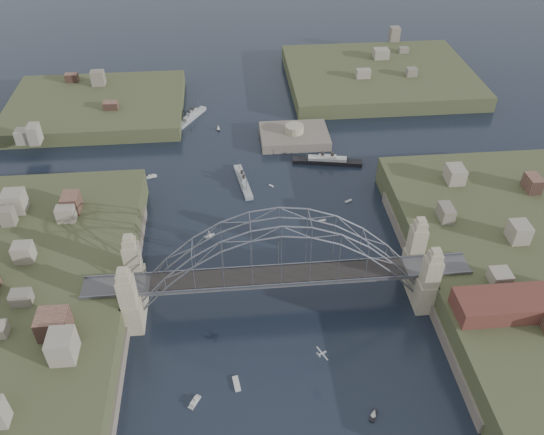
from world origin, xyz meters
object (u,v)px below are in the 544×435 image
(bridge, at_px, (280,262))
(fort_island, at_px, (294,141))
(naval_cruiser_near, at_px, (243,181))
(ocean_liner, at_px, (327,161))
(naval_cruiser_far, at_px, (192,117))
(wharf_shed, at_px, (505,305))

(bridge, xyz_separation_m, fort_island, (12.00, 70.00, -12.66))
(naval_cruiser_near, distance_m, ocean_liner, 27.60)
(fort_island, relative_size, naval_cruiser_far, 1.50)
(bridge, bearing_deg, fort_island, 80.27)
(naval_cruiser_near, xyz_separation_m, ocean_liner, (26.24, 8.54, 0.02))
(naval_cruiser_near, distance_m, naval_cruiser_far, 43.48)
(wharf_shed, relative_size, ocean_liner, 0.93)
(fort_island, height_order, naval_cruiser_far, fort_island)
(bridge, bearing_deg, naval_cruiser_far, 103.96)
(wharf_shed, height_order, naval_cruiser_near, wharf_shed)
(naval_cruiser_near, bearing_deg, ocean_liner, 18.04)
(wharf_shed, relative_size, naval_cruiser_far, 1.36)
(naval_cruiser_near, xyz_separation_m, naval_cruiser_far, (-15.90, 40.47, 0.04))
(bridge, distance_m, ocean_liner, 60.24)
(ocean_liner, bearing_deg, fort_island, 120.09)
(wharf_shed, bearing_deg, ocean_liner, 108.75)
(wharf_shed, distance_m, naval_cruiser_near, 79.26)
(fort_island, xyz_separation_m, naval_cruiser_far, (-33.73, 17.41, 1.17))
(bridge, relative_size, fort_island, 3.82)
(naval_cruiser_near, height_order, ocean_liner, ocean_liner)
(bridge, xyz_separation_m, ocean_liner, (20.41, 55.49, -11.51))
(naval_cruiser_far, distance_m, ocean_liner, 52.86)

